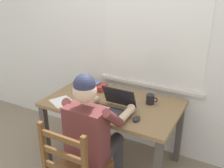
% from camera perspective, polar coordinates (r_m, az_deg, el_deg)
% --- Properties ---
extents(ground_plane, '(8.00, 8.00, 0.00)m').
position_cam_1_polar(ground_plane, '(3.04, 0.11, -16.48)').
color(ground_plane, gray).
extents(back_wall, '(6.00, 0.08, 2.60)m').
position_cam_1_polar(back_wall, '(2.85, 4.85, 10.07)').
color(back_wall, silver).
rests_on(back_wall, ground).
extents(desk, '(1.35, 0.80, 0.74)m').
position_cam_1_polar(desk, '(2.68, 0.13, -5.79)').
color(desk, olive).
rests_on(desk, ground).
extents(seated_person, '(0.50, 0.60, 1.24)m').
position_cam_1_polar(seated_person, '(2.28, -4.08, -10.24)').
color(seated_person, brown).
rests_on(seated_person, ground).
extents(laptop, '(0.33, 0.32, 0.22)m').
position_cam_1_polar(laptop, '(2.43, 0.53, -5.08)').
color(laptop, '#232328').
rests_on(laptop, desk).
extents(computer_mouse, '(0.06, 0.10, 0.03)m').
position_cam_1_polar(computer_mouse, '(2.32, 5.40, -7.61)').
color(computer_mouse, '#232328').
rests_on(computer_mouse, desk).
extents(coffee_mug_white, '(0.13, 0.09, 0.10)m').
position_cam_1_polar(coffee_mug_white, '(2.76, -6.14, -1.67)').
color(coffee_mug_white, silver).
rests_on(coffee_mug_white, desk).
extents(coffee_mug_dark, '(0.12, 0.08, 0.10)m').
position_cam_1_polar(coffee_mug_dark, '(2.60, 8.44, -3.34)').
color(coffee_mug_dark, black).
rests_on(coffee_mug_dark, desk).
extents(book_stack_main, '(0.21, 0.15, 0.04)m').
position_cam_1_polar(book_stack_main, '(2.71, 1.85, -2.62)').
color(book_stack_main, white).
rests_on(book_stack_main, desk).
extents(book_stack_side, '(0.22, 0.17, 0.06)m').
position_cam_1_polar(book_stack_side, '(2.91, -3.30, -0.59)').
color(book_stack_side, '#BC332D').
rests_on(book_stack_side, desk).
extents(paper_pile_near_laptop, '(0.29, 0.27, 0.01)m').
position_cam_1_polar(paper_pile_near_laptop, '(2.67, -10.91, -3.88)').
color(paper_pile_near_laptop, white).
rests_on(paper_pile_near_laptop, desk).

